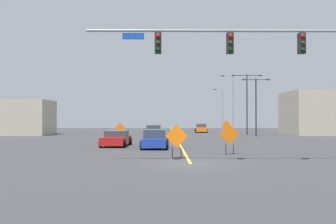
# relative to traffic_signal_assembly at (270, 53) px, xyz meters

# --- Properties ---
(ground) EXTENTS (134.78, 134.78, 0.00)m
(ground) POSITION_rel_traffic_signal_assembly_xyz_m (-4.06, 0.02, -5.60)
(ground) COLOR #38383A
(road_centre_stripe) EXTENTS (0.16, 74.88, 0.01)m
(road_centre_stripe) POSITION_rel_traffic_signal_assembly_xyz_m (-4.06, 37.45, -5.60)
(road_centre_stripe) COLOR yellow
(road_centre_stripe) RESTS_ON ground
(traffic_signal_assembly) EXTENTS (14.71, 0.44, 7.43)m
(traffic_signal_assembly) POSITION_rel_traffic_signal_assembly_xyz_m (0.00, 0.00, 0.00)
(traffic_signal_assembly) COLOR gray
(traffic_signal_assembly) RESTS_ON ground
(street_lamp_mid_left) EXTENTS (4.34, 0.24, 8.55)m
(street_lamp_mid_left) POSITION_rel_traffic_signal_assembly_xyz_m (6.26, 32.77, -0.50)
(street_lamp_mid_left) COLOR black
(street_lamp_mid_left) RESTS_ON ground
(street_lamp_far_left) EXTENTS (1.91, 0.24, 8.95)m
(street_lamp_far_left) POSITION_rel_traffic_signal_assembly_xyz_m (4.88, 36.61, -0.70)
(street_lamp_far_left) COLOR gray
(street_lamp_far_left) RESTS_ON ground
(street_lamp_near_right) EXTENTS (1.63, 0.24, 7.79)m
(street_lamp_near_right) POSITION_rel_traffic_signal_assembly_xyz_m (5.03, 47.93, -1.32)
(street_lamp_near_right) COLOR gray
(street_lamp_near_right) RESTS_ON ground
(street_lamp_far_right) EXTENTS (3.56, 0.24, 7.43)m
(street_lamp_far_right) POSITION_rel_traffic_signal_assembly_xyz_m (6.31, 27.91, -1.15)
(street_lamp_far_right) COLOR black
(street_lamp_far_right) RESTS_ON ground
(construction_sign_median_far) EXTENTS (1.33, 0.19, 2.03)m
(construction_sign_median_far) POSITION_rel_traffic_signal_assembly_xyz_m (3.05, 31.23, -4.33)
(construction_sign_median_far) COLOR orange
(construction_sign_median_far) RESTS_ON ground
(construction_sign_median_near) EXTENTS (1.20, 0.18, 1.78)m
(construction_sign_median_near) POSITION_rel_traffic_signal_assembly_xyz_m (-10.63, 23.99, -4.51)
(construction_sign_median_near) COLOR orange
(construction_sign_median_near) RESTS_ON ground
(construction_sign_right_lane) EXTENTS (1.27, 0.15, 1.93)m
(construction_sign_right_lane) POSITION_rel_traffic_signal_assembly_xyz_m (-1.25, 4.70, -4.40)
(construction_sign_right_lane) COLOR orange
(construction_sign_right_lane) RESTS_ON ground
(construction_sign_right_shoulder) EXTENTS (1.30, 0.30, 1.93)m
(construction_sign_right_shoulder) POSITION_rel_traffic_signal_assembly_xyz_m (-4.68, 2.48, -4.41)
(construction_sign_right_shoulder) COLOR orange
(construction_sign_right_shoulder) RESTS_ON ground
(car_blue_passing) EXTENTS (2.11, 3.85, 1.44)m
(car_blue_passing) POSITION_rel_traffic_signal_assembly_xyz_m (-6.13, 9.47, -4.93)
(car_blue_passing) COLOR #1E389E
(car_blue_passing) RESTS_ON ground
(car_red_approaching) EXTENTS (2.27, 4.61, 1.28)m
(car_red_approaching) POSITION_rel_traffic_signal_assembly_xyz_m (-9.42, 11.83, -4.99)
(car_red_approaching) COLOR red
(car_red_approaching) RESTS_ON ground
(car_orange_far) EXTENTS (2.16, 4.61, 1.40)m
(car_orange_far) POSITION_rel_traffic_signal_assembly_xyz_m (0.51, 40.73, -4.94)
(car_orange_far) COLOR orange
(car_orange_far) RESTS_ON ground
(car_green_mid) EXTENTS (2.22, 4.59, 1.44)m
(car_green_mid) POSITION_rel_traffic_signal_assembly_xyz_m (-6.75, 27.17, -4.95)
(car_green_mid) COLOR #196B38
(car_green_mid) RESTS_ON ground
(car_black_near) EXTENTS (2.21, 4.59, 1.31)m
(car_black_near) POSITION_rel_traffic_signal_assembly_xyz_m (-7.24, 35.12, -4.98)
(car_black_near) COLOR black
(car_black_near) RESTS_ON ground
(roadside_building_east) EXTENTS (9.20, 8.54, 6.08)m
(roadside_building_east) POSITION_rel_traffic_signal_assembly_xyz_m (16.64, 32.70, -2.56)
(roadside_building_east) COLOR #B2A893
(roadside_building_east) RESTS_ON ground
(roadside_building_west) EXTENTS (8.89, 6.26, 4.80)m
(roadside_building_west) POSITION_rel_traffic_signal_assembly_xyz_m (-25.72, 31.54, -3.20)
(roadside_building_west) COLOR #B2A893
(roadside_building_west) RESTS_ON ground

